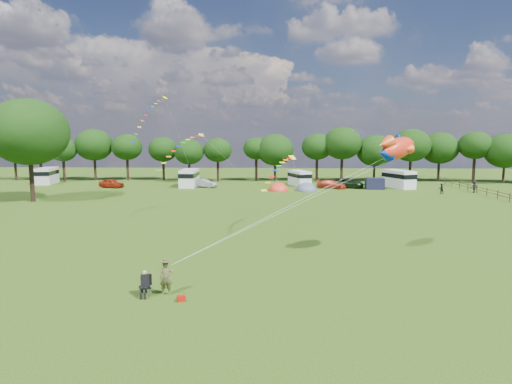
{
  "coord_description": "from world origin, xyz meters",
  "views": [
    {
      "loc": [
        1.39,
        -26.01,
        8.4
      ],
      "look_at": [
        0.0,
        8.0,
        4.0
      ],
      "focal_mm": 30.0,
      "sensor_mm": 36.0,
      "label": 1
    }
  ],
  "objects_px": {
    "car_a": "(111,183)",
    "campervan_c": "(300,178)",
    "car_c": "(331,184)",
    "campervan_d": "(399,178)",
    "campervan_b": "(189,177)",
    "camp_chair": "(145,281)",
    "campervan_a": "(47,175)",
    "walker_b": "(474,187)",
    "tent_orange": "(278,191)",
    "car_b": "(205,183)",
    "big_tree": "(29,132)",
    "fish_kite": "(395,148)",
    "tent_greyblue": "(306,191)",
    "walker_a": "(441,189)",
    "car_d": "(347,183)",
    "kite_flyer": "(166,278)"
  },
  "relations": [
    {
      "from": "car_c",
      "to": "campervan_b",
      "type": "height_order",
      "value": "campervan_b"
    },
    {
      "from": "car_a",
      "to": "campervan_d",
      "type": "xyz_separation_m",
      "value": [
        47.75,
        1.69,
        0.83
      ]
    },
    {
      "from": "car_a",
      "to": "kite_flyer",
      "type": "height_order",
      "value": "kite_flyer"
    },
    {
      "from": "car_b",
      "to": "campervan_b",
      "type": "height_order",
      "value": "campervan_b"
    },
    {
      "from": "fish_kite",
      "to": "car_b",
      "type": "bearing_deg",
      "value": 73.02
    },
    {
      "from": "tent_orange",
      "to": "camp_chair",
      "type": "bearing_deg",
      "value": -99.5
    },
    {
      "from": "campervan_b",
      "to": "tent_greyblue",
      "type": "relative_size",
      "value": 1.58
    },
    {
      "from": "fish_kite",
      "to": "camp_chair",
      "type": "bearing_deg",
      "value": 164.58
    },
    {
      "from": "campervan_a",
      "to": "campervan_b",
      "type": "xyz_separation_m",
      "value": [
        26.42,
        -3.35,
        0.02
      ]
    },
    {
      "from": "campervan_b",
      "to": "fish_kite",
      "type": "height_order",
      "value": "fish_kite"
    },
    {
      "from": "car_b",
      "to": "walker_a",
      "type": "relative_size",
      "value": 2.51
    },
    {
      "from": "tent_orange",
      "to": "walker_b",
      "type": "distance_m",
      "value": 29.6
    },
    {
      "from": "campervan_a",
      "to": "camp_chair",
      "type": "bearing_deg",
      "value": -158.59
    },
    {
      "from": "campervan_d",
      "to": "camp_chair",
      "type": "distance_m",
      "value": 56.96
    },
    {
      "from": "walker_a",
      "to": "car_d",
      "type": "bearing_deg",
      "value": -29.88
    },
    {
      "from": "car_b",
      "to": "camp_chair",
      "type": "height_order",
      "value": "camp_chair"
    },
    {
      "from": "car_c",
      "to": "campervan_a",
      "type": "xyz_separation_m",
      "value": [
        -50.22,
        4.96,
        0.86
      ]
    },
    {
      "from": "big_tree",
      "to": "campervan_c",
      "type": "relative_size",
      "value": 2.31
    },
    {
      "from": "car_c",
      "to": "campervan_d",
      "type": "bearing_deg",
      "value": -59.86
    },
    {
      "from": "car_d",
      "to": "kite_flyer",
      "type": "distance_m",
      "value": 52.42
    },
    {
      "from": "car_a",
      "to": "campervan_b",
      "type": "distance_m",
      "value": 12.86
    },
    {
      "from": "car_b",
      "to": "campervan_d",
      "type": "bearing_deg",
      "value": -69.05
    },
    {
      "from": "tent_orange",
      "to": "tent_greyblue",
      "type": "height_order",
      "value": "tent_greyblue"
    },
    {
      "from": "campervan_b",
      "to": "campervan_d",
      "type": "relative_size",
      "value": 0.93
    },
    {
      "from": "car_a",
      "to": "campervan_c",
      "type": "bearing_deg",
      "value": -64.02
    },
    {
      "from": "big_tree",
      "to": "campervan_a",
      "type": "height_order",
      "value": "big_tree"
    },
    {
      "from": "car_d",
      "to": "campervan_d",
      "type": "relative_size",
      "value": 0.88
    },
    {
      "from": "car_a",
      "to": "campervan_c",
      "type": "height_order",
      "value": "campervan_c"
    },
    {
      "from": "car_d",
      "to": "tent_greyblue",
      "type": "bearing_deg",
      "value": 142.02
    },
    {
      "from": "car_a",
      "to": "campervan_c",
      "type": "distance_m",
      "value": 31.78
    },
    {
      "from": "car_c",
      "to": "tent_orange",
      "type": "distance_m",
      "value": 9.35
    },
    {
      "from": "campervan_a",
      "to": "camp_chair",
      "type": "xyz_separation_m",
      "value": [
        33.95,
        -53.46,
        -0.69
      ]
    },
    {
      "from": "tent_orange",
      "to": "walker_a",
      "type": "height_order",
      "value": "walker_a"
    },
    {
      "from": "campervan_b",
      "to": "walker_b",
      "type": "height_order",
      "value": "campervan_b"
    },
    {
      "from": "tent_greyblue",
      "to": "kite_flyer",
      "type": "bearing_deg",
      "value": -103.63
    },
    {
      "from": "campervan_a",
      "to": "campervan_d",
      "type": "relative_size",
      "value": 0.97
    },
    {
      "from": "campervan_b",
      "to": "camp_chair",
      "type": "distance_m",
      "value": 50.67
    },
    {
      "from": "campervan_c",
      "to": "camp_chair",
      "type": "xyz_separation_m",
      "value": [
        -11.28,
        -52.37,
        -0.54
      ]
    },
    {
      "from": "campervan_c",
      "to": "kite_flyer",
      "type": "relative_size",
      "value": 3.11
    },
    {
      "from": "car_a",
      "to": "campervan_d",
      "type": "bearing_deg",
      "value": -69.59
    },
    {
      "from": "car_b",
      "to": "kite_flyer",
      "type": "xyz_separation_m",
      "value": [
        5.81,
        -48.92,
        0.24
      ]
    },
    {
      "from": "car_a",
      "to": "camp_chair",
      "type": "bearing_deg",
      "value": -138.86
    },
    {
      "from": "camp_chair",
      "to": "walker_b",
      "type": "bearing_deg",
      "value": 26.31
    },
    {
      "from": "walker_b",
      "to": "campervan_b",
      "type": "bearing_deg",
      "value": -31.18
    },
    {
      "from": "big_tree",
      "to": "fish_kite",
      "type": "relative_size",
      "value": 3.56
    },
    {
      "from": "tent_greyblue",
      "to": "walker_a",
      "type": "height_order",
      "value": "walker_a"
    },
    {
      "from": "big_tree",
      "to": "tent_orange",
      "type": "distance_m",
      "value": 35.75
    },
    {
      "from": "car_b",
      "to": "car_d",
      "type": "distance_m",
      "value": 23.76
    },
    {
      "from": "car_b",
      "to": "kite_flyer",
      "type": "relative_size",
      "value": 2.1
    },
    {
      "from": "campervan_a",
      "to": "campervan_b",
      "type": "bearing_deg",
      "value": -108.24
    }
  ]
}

